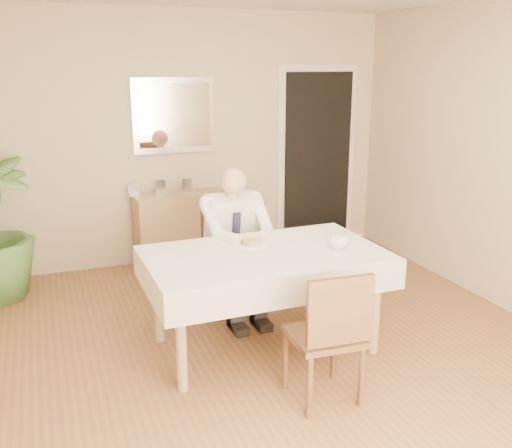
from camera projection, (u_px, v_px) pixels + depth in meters
name	position (u px, v px, depth m)	size (l,w,h in m)	color
room	(275.00, 186.00, 3.69)	(5.00, 5.02, 2.60)	brown
doorway	(317.00, 160.00, 6.52)	(0.96, 0.07, 2.10)	white
mirror	(174.00, 116.00, 5.81)	(0.86, 0.04, 0.76)	silver
dining_table	(265.00, 263.00, 4.13)	(1.73, 1.04, 0.75)	#967D54
chair_far	(227.00, 251.00, 4.97)	(0.45, 0.46, 0.87)	#492D19
chair_near	(330.00, 331.00, 3.46)	(0.44, 0.44, 0.88)	#492D19
seated_man	(238.00, 237.00, 4.66)	(0.48, 0.72, 1.24)	white
plate	(250.00, 244.00, 4.26)	(0.26, 0.26, 0.02)	white
food	(250.00, 241.00, 4.25)	(0.14, 0.14, 0.06)	olive
knife	(258.00, 244.00, 4.21)	(0.01, 0.01, 0.13)	silver
fork	(248.00, 245.00, 4.19)	(0.01, 0.01, 0.13)	silver
coffee_mug	(338.00, 241.00, 4.17)	(0.14, 0.14, 0.11)	white
sideboard	(182.00, 229.00, 6.00)	(0.96, 0.33, 0.77)	#967D54
photo_frame_left	(133.00, 190.00, 5.71)	(0.10, 0.02, 0.14)	silver
photo_frame_center	(160.00, 187.00, 5.86)	(0.10, 0.02, 0.14)	silver
photo_frame_right	(187.00, 185.00, 5.92)	(0.10, 0.02, 0.14)	silver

